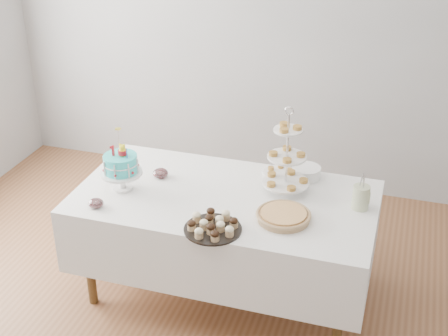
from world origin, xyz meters
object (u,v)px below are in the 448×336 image
(pastry_plate, at_px, (280,172))
(pie, at_px, (283,216))
(plate_stack, at_px, (306,172))
(jam_bowl_b, at_px, (160,173))
(cupcake_tray, at_px, (213,225))
(utensil_pitcher, at_px, (361,196))
(birthday_cake, at_px, (122,174))
(jam_bowl_a, at_px, (96,203))
(tiered_stand, at_px, (287,157))
(table, at_px, (225,226))

(pastry_plate, bearing_deg, pie, -74.98)
(plate_stack, xyz_separation_m, jam_bowl_b, (-0.94, -0.29, -0.01))
(cupcake_tray, bearing_deg, utensil_pitcher, 32.54)
(birthday_cake, height_order, plate_stack, birthday_cake)
(plate_stack, height_order, jam_bowl_a, plate_stack)
(jam_bowl_a, bearing_deg, jam_bowl_b, 64.23)
(cupcake_tray, relative_size, jam_bowl_a, 3.57)
(tiered_stand, height_order, plate_stack, tiered_stand)
(pastry_plate, xyz_separation_m, utensil_pitcher, (0.57, -0.30, 0.07))
(jam_bowl_a, bearing_deg, cupcake_tray, -2.20)
(birthday_cake, height_order, jam_bowl_a, birthday_cake)
(plate_stack, relative_size, jam_bowl_a, 2.03)
(cupcake_tray, height_order, tiered_stand, tiered_stand)
(pie, bearing_deg, cupcake_tray, -147.99)
(table, bearing_deg, tiered_stand, 26.06)
(jam_bowl_b, bearing_deg, pie, -17.14)
(pie, distance_m, jam_bowl_b, 0.95)
(tiered_stand, bearing_deg, jam_bowl_b, -175.71)
(birthday_cake, xyz_separation_m, jam_bowl_a, (-0.06, -0.26, -0.09))
(pie, xyz_separation_m, jam_bowl_b, (-0.91, 0.28, -0.00))
(table, height_order, cupcake_tray, cupcake_tray)
(cupcake_tray, relative_size, utensil_pitcher, 1.46)
(table, relative_size, birthday_cake, 4.59)
(pie, height_order, jam_bowl_b, jam_bowl_b)
(plate_stack, bearing_deg, jam_bowl_b, -162.82)
(tiered_stand, xyz_separation_m, utensil_pitcher, (0.48, -0.07, -0.16))
(jam_bowl_a, height_order, utensil_pitcher, utensil_pitcher)
(tiered_stand, relative_size, plate_stack, 3.03)
(utensil_pitcher, bearing_deg, pastry_plate, 168.58)
(pie, bearing_deg, birthday_cake, 177.10)
(table, bearing_deg, pastry_plate, 56.35)
(table, height_order, pie, pie)
(birthday_cake, relative_size, plate_stack, 2.15)
(jam_bowl_a, height_order, jam_bowl_b, jam_bowl_b)
(tiered_stand, height_order, pastry_plate, tiered_stand)
(birthday_cake, xyz_separation_m, pastry_plate, (0.93, 0.51, -0.10))
(pastry_plate, bearing_deg, jam_bowl_b, -159.01)
(tiered_stand, bearing_deg, cupcake_tray, -117.96)
(pastry_plate, height_order, jam_bowl_b, jam_bowl_b)
(utensil_pitcher, bearing_deg, jam_bowl_b, -164.41)
(utensil_pitcher, bearing_deg, jam_bowl_a, -147.23)
(jam_bowl_a, xyz_separation_m, jam_bowl_b, (0.23, 0.48, 0.00))
(birthday_cake, relative_size, pie, 1.26)
(pastry_plate, height_order, utensil_pitcher, utensil_pitcher)
(pastry_plate, height_order, jam_bowl_a, jam_bowl_a)
(cupcake_tray, height_order, pastry_plate, cupcake_tray)
(table, distance_m, plate_stack, 0.66)
(birthday_cake, distance_m, pie, 1.09)
(jam_bowl_b, bearing_deg, jam_bowl_a, -115.77)
(plate_stack, bearing_deg, pastry_plate, -180.00)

